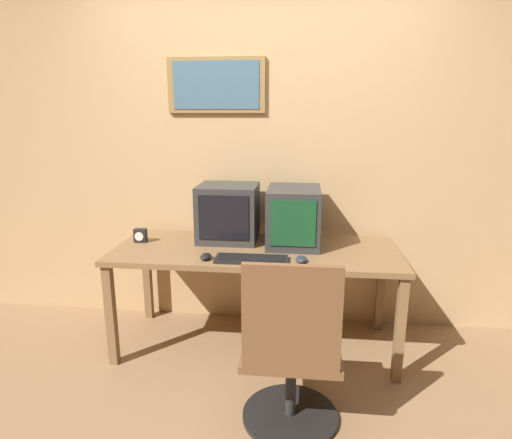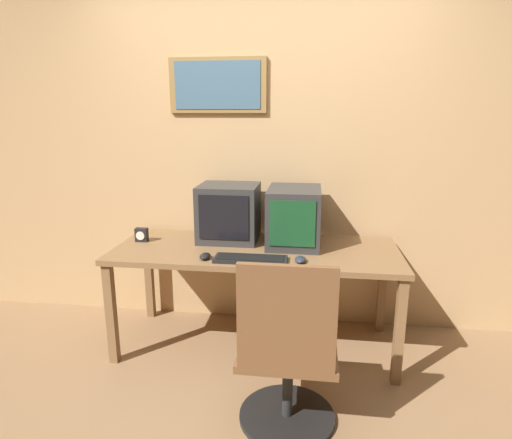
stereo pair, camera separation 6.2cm
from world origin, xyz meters
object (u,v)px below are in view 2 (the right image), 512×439
(desk_clock, at_px, (142,235))
(keyboard_main, at_px, (250,259))
(mouse_near_keyboard, at_px, (300,260))
(office_chair, at_px, (287,360))
(mouse_far_corner, at_px, (205,256))
(monitor_right, at_px, (294,217))
(monitor_left, at_px, (229,213))

(desk_clock, bearing_deg, keyboard_main, -20.61)
(mouse_near_keyboard, distance_m, office_chair, 0.65)
(mouse_far_corner, height_order, office_chair, office_chair)
(mouse_far_corner, bearing_deg, mouse_near_keyboard, 1.51)
(keyboard_main, xyz_separation_m, mouse_far_corner, (-0.28, 0.00, 0.01))
(monitor_right, xyz_separation_m, desk_clock, (-1.07, -0.08, -0.15))
(monitor_right, height_order, mouse_far_corner, monitor_right)
(keyboard_main, relative_size, mouse_near_keyboard, 4.31)
(monitor_right, bearing_deg, desk_clock, -175.82)
(desk_clock, height_order, office_chair, office_chair)
(monitor_right, relative_size, desk_clock, 4.87)
(mouse_far_corner, distance_m, office_chair, 0.84)
(monitor_right, bearing_deg, monitor_left, 173.89)
(monitor_left, relative_size, desk_clock, 4.30)
(monitor_left, distance_m, office_chair, 1.21)
(office_chair, bearing_deg, monitor_left, 116.18)
(monitor_left, height_order, monitor_right, monitor_left)
(monitor_right, relative_size, office_chair, 0.49)
(office_chair, bearing_deg, monitor_right, 91.20)
(keyboard_main, relative_size, office_chair, 0.47)
(monitor_right, xyz_separation_m, keyboard_main, (-0.25, -0.39, -0.18))
(monitor_right, height_order, office_chair, monitor_right)
(mouse_far_corner, bearing_deg, monitor_left, 80.97)
(desk_clock, bearing_deg, office_chair, -38.07)
(monitor_right, height_order, desk_clock, monitor_right)
(mouse_far_corner, relative_size, desk_clock, 1.07)
(desk_clock, bearing_deg, mouse_near_keyboard, -14.56)
(monitor_right, xyz_separation_m, office_chair, (0.02, -0.93, -0.52))
(monitor_left, height_order, desk_clock, monitor_left)
(keyboard_main, xyz_separation_m, desk_clock, (-0.82, 0.31, 0.04))
(monitor_left, distance_m, monitor_right, 0.46)
(monitor_left, relative_size, office_chair, 0.43)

